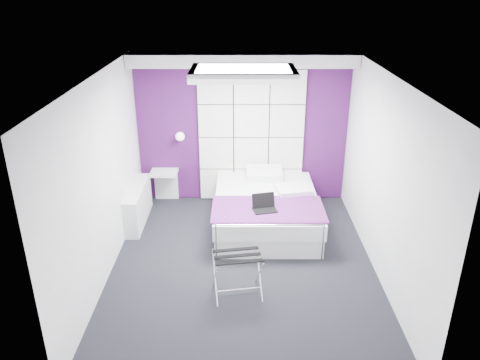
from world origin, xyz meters
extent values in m
plane|color=black|center=(0.00, 0.00, 0.00)|extent=(4.40, 4.40, 0.00)
plane|color=white|center=(0.00, 0.00, 2.60)|extent=(4.40, 4.40, 0.00)
plane|color=silver|center=(0.00, 2.20, 1.30)|extent=(3.60, 0.00, 3.60)
plane|color=silver|center=(-1.80, 0.00, 1.30)|extent=(0.00, 4.40, 4.40)
plane|color=silver|center=(1.80, 0.00, 1.30)|extent=(0.00, 4.40, 4.40)
cube|color=#411048|center=(0.00, 2.19, 1.30)|extent=(3.58, 0.02, 2.58)
cube|color=silver|center=(0.00, 1.95, 2.50)|extent=(3.58, 0.50, 0.20)
sphere|color=white|center=(-1.05, 2.06, 1.22)|extent=(0.15, 0.15, 0.15)
cube|color=silver|center=(-1.69, 1.30, 0.30)|extent=(0.22, 1.20, 0.60)
cube|color=silver|center=(0.37, 1.13, 0.15)|extent=(1.55, 1.93, 0.29)
cube|color=silver|center=(0.37, 1.13, 0.41)|extent=(1.59, 1.97, 0.24)
cube|color=#491653|center=(0.37, 0.65, 0.55)|extent=(1.65, 0.87, 0.03)
cube|color=silver|center=(-1.36, 2.02, 0.57)|extent=(0.46, 0.36, 0.05)
cube|color=black|center=(-0.07, -0.62, 0.56)|extent=(0.58, 0.43, 0.01)
cube|color=black|center=(0.32, 0.58, 0.57)|extent=(0.34, 0.23, 0.02)
cube|color=black|center=(0.32, 0.70, 0.69)|extent=(0.34, 0.01, 0.22)
camera|label=1|loc=(-0.05, -5.47, 3.67)|focal=35.00mm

